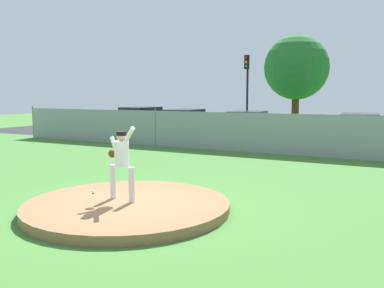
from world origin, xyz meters
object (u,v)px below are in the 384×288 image
object	(u,v)px
parked_car_silver	(184,124)
parked_car_champagne	(359,131)
parked_car_navy	(141,121)
baseball	(93,192)
traffic_light_near	(247,80)
traffic_cone_orange	(308,143)
pitcher_youth	(121,158)
parked_car_burgundy	(247,127)

from	to	relation	value
parked_car_silver	parked_car_champagne	bearing A→B (deg)	-0.88
parked_car_silver	parked_car_navy	world-z (taller)	parked_car_navy
baseball	traffic_light_near	distance (m)	19.08
baseball	parked_car_navy	size ratio (longest dim) A/B	0.02
baseball	parked_car_champagne	size ratio (longest dim) A/B	0.02
parked_car_silver	traffic_cone_orange	distance (m)	7.98
parked_car_silver	traffic_cone_orange	size ratio (longest dim) A/B	8.51
baseball	parked_car_silver	size ratio (longest dim) A/B	0.02
pitcher_youth	traffic_light_near	size ratio (longest dim) A/B	0.33
pitcher_youth	parked_car_burgundy	xyz separation A→B (m)	(-2.24, 14.04, -0.37)
baseball	traffic_cone_orange	world-z (taller)	traffic_cone_orange
parked_car_burgundy	parked_car_navy	distance (m)	7.47
baseball	parked_car_silver	distance (m)	15.26
parked_car_silver	traffic_light_near	size ratio (longest dim) A/B	0.92
parked_car_silver	baseball	bearing A→B (deg)	-69.18
pitcher_youth	parked_car_navy	world-z (taller)	pitcher_youth
parked_car_champagne	parked_car_burgundy	xyz separation A→B (m)	(-5.66, -0.26, -0.00)
parked_car_navy	traffic_cone_orange	xyz separation A→B (m)	(11.02, -2.01, -0.57)
parked_car_silver	parked_car_navy	size ratio (longest dim) A/B	1.06
parked_car_burgundy	parked_car_navy	size ratio (longest dim) A/B	1.04
parked_car_champagne	traffic_cone_orange	xyz separation A→B (m)	(-2.08, -1.63, -0.53)
parked_car_navy	traffic_light_near	world-z (taller)	traffic_light_near
traffic_light_near	parked_car_champagne	bearing A→B (deg)	-30.84
baseball	parked_car_burgundy	xyz separation A→B (m)	(-1.24, 13.84, 0.55)
baseball	traffic_cone_orange	distance (m)	12.69
baseball	traffic_light_near	world-z (taller)	traffic_light_near
parked_car_champagne	baseball	bearing A→B (deg)	-107.43
parked_car_burgundy	traffic_light_near	world-z (taller)	traffic_light_near
pitcher_youth	parked_car_burgundy	size ratio (longest dim) A/B	0.36
pitcher_youth	traffic_cone_orange	bearing A→B (deg)	83.95
traffic_cone_orange	pitcher_youth	bearing A→B (deg)	-96.05
parked_car_silver	pitcher_youth	bearing A→B (deg)	-66.05
parked_car_burgundy	baseball	bearing A→B (deg)	-84.89
baseball	parked_car_navy	world-z (taller)	parked_car_navy
parked_car_burgundy	traffic_light_near	size ratio (longest dim) A/B	0.91
baseball	parked_car_silver	xyz separation A→B (m)	(-5.42, 14.25, 0.57)
parked_car_navy	traffic_light_near	distance (m)	7.43
parked_car_burgundy	parked_car_silver	world-z (taller)	parked_car_silver
pitcher_youth	traffic_cone_orange	distance (m)	12.78
pitcher_youth	traffic_cone_orange	xyz separation A→B (m)	(1.34, 12.68, -0.89)
baseball	pitcher_youth	bearing A→B (deg)	-11.40
traffic_light_near	pitcher_youth	bearing A→B (deg)	-77.83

